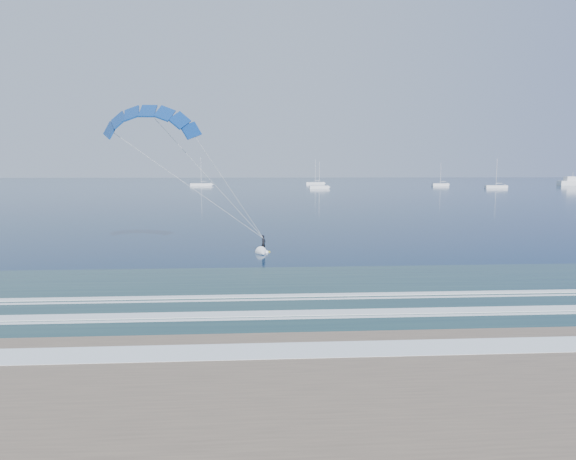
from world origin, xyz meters
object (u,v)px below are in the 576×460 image
(kitesurfer_rig, at_px, (209,179))
(sailboat_5, at_px, (496,187))
(motor_yacht, at_px, (574,182))
(sailboat_3, at_px, (315,183))
(sailboat_1, at_px, (201,184))
(sailboat_4, at_px, (440,185))
(sailboat_2, at_px, (319,187))

(kitesurfer_rig, xyz_separation_m, sailboat_5, (104.17, 162.70, -6.44))
(motor_yacht, bearing_deg, sailboat_3, 170.06)
(sailboat_3, height_order, sailboat_5, sailboat_3)
(sailboat_1, bearing_deg, sailboat_3, 17.12)
(sailboat_4, xyz_separation_m, sailboat_5, (13.19, -28.60, 0.01))
(sailboat_4, height_order, sailboat_5, sailboat_5)
(sailboat_4, relative_size, sailboat_5, 0.86)
(motor_yacht, distance_m, sailboat_2, 132.93)
(sailboat_3, relative_size, sailboat_5, 1.04)
(motor_yacht, bearing_deg, kitesurfer_rig, -129.11)
(kitesurfer_rig, relative_size, sailboat_2, 1.39)
(sailboat_3, bearing_deg, sailboat_5, -37.93)
(sailboat_3, bearing_deg, sailboat_4, -24.36)
(kitesurfer_rig, xyz_separation_m, sailboat_3, (34.85, 216.71, -6.44))
(kitesurfer_rig, bearing_deg, motor_yacht, 50.89)
(kitesurfer_rig, xyz_separation_m, sailboat_1, (-21.28, 199.42, -6.43))
(kitesurfer_rig, distance_m, sailboat_1, 200.66)
(sailboat_3, distance_m, sailboat_5, 87.87)
(kitesurfer_rig, relative_size, sailboat_4, 1.44)
(sailboat_3, bearing_deg, motor_yacht, -9.94)
(sailboat_2, distance_m, sailboat_5, 74.23)
(sailboat_2, relative_size, sailboat_4, 1.03)
(sailboat_5, bearing_deg, sailboat_4, 114.76)
(sailboat_1, xyz_separation_m, sailboat_2, (51.22, -37.97, -0.01))
(motor_yacht, xyz_separation_m, sailboat_2, (-128.62, -33.57, -1.00))
(sailboat_1, distance_m, sailboat_4, 112.55)
(sailboat_1, distance_m, sailboat_2, 63.76)
(sailboat_2, relative_size, sailboat_5, 0.89)
(motor_yacht, bearing_deg, sailboat_4, -176.85)
(motor_yacht, relative_size, sailboat_3, 1.21)
(kitesurfer_rig, distance_m, sailboat_5, 193.29)
(kitesurfer_rig, height_order, sailboat_4, kitesurfer_rig)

